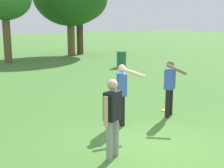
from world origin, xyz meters
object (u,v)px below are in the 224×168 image
(person_thrower, at_px, (170,84))
(person_catcher, at_px, (113,114))
(frisbee, at_px, (165,110))
(trash_can_beside_table, at_px, (121,59))
(person_bystander, at_px, (122,90))

(person_thrower, height_order, person_catcher, same)
(person_thrower, height_order, frisbee, person_thrower)
(person_thrower, relative_size, trash_can_beside_table, 1.71)
(frisbee, xyz_separation_m, trash_can_beside_table, (4.28, 8.28, 0.47))
(person_thrower, bearing_deg, frisbee, 57.14)
(person_thrower, height_order, trash_can_beside_table, person_thrower)
(person_catcher, height_order, person_bystander, same)
(person_thrower, xyz_separation_m, trash_can_beside_table, (4.58, 8.74, -0.48))
(person_catcher, xyz_separation_m, person_bystander, (1.38, 1.58, 0.02))
(frisbee, bearing_deg, trash_can_beside_table, 62.65)
(person_bystander, distance_m, trash_can_beside_table, 10.57)
(person_thrower, xyz_separation_m, person_bystander, (-1.59, 0.17, 0.00))
(trash_can_beside_table, bearing_deg, person_bystander, -125.76)
(person_catcher, bearing_deg, trash_can_beside_table, 53.33)
(person_thrower, distance_m, person_bystander, 1.60)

